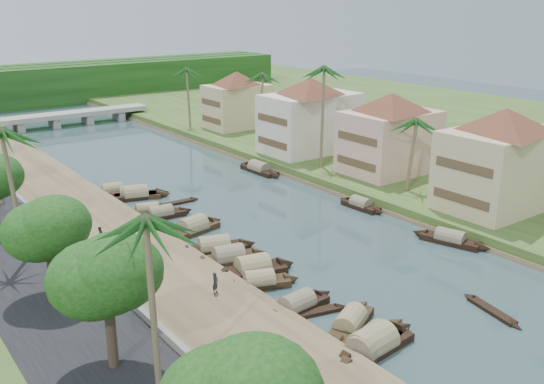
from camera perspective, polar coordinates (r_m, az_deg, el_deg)
ground at (r=54.28m, az=7.01°, el=-5.88°), size 220.00×220.00×0.00m
left_bank at (r=62.55m, az=-16.89°, el=-2.91°), size 10.00×180.00×0.80m
right_bank at (r=80.19m, az=7.19°, el=2.37°), size 16.00×180.00×1.20m
retaining_wall at (r=61.11m, az=-20.66°, el=-2.83°), size 0.40×180.00×1.10m
far_right_fill at (r=108.47m, az=21.64°, el=5.26°), size 60.00×220.00×1.15m
treeline at (r=141.28m, az=-22.21°, el=9.24°), size 120.00×14.00×8.00m
bridge at (r=114.99m, az=-18.43°, el=6.83°), size 28.00×4.00×2.40m
building_near at (r=65.17m, az=20.76°, el=3.04°), size 14.85×14.85×10.20m
building_mid at (r=75.51m, az=11.04°, el=5.55°), size 14.11×14.11×9.70m
building_far at (r=84.72m, az=3.60°, el=7.31°), size 15.59×15.59×10.20m
building_distant at (r=101.27m, az=-3.31°, el=8.73°), size 12.62×12.62×9.20m
sampan_0 at (r=40.47m, az=9.22°, el=-14.08°), size 9.38×4.14×2.40m
sampan_1 at (r=40.53m, az=9.45°, el=-14.04°), size 8.64×2.73×2.49m
sampan_2 at (r=42.68m, az=7.36°, el=-12.20°), size 7.54×4.92×2.05m
sampan_3 at (r=44.66m, az=2.40°, el=-10.62°), size 7.33×2.16×1.98m
sampan_4 at (r=48.01m, az=-1.20°, el=-8.47°), size 6.86×3.71×1.97m
sampan_5 at (r=50.13m, az=-1.80°, el=-7.28°), size 7.96×3.51×2.44m
sampan_6 at (r=52.40m, az=-4.09°, el=-6.18°), size 7.67×3.54×2.24m
sampan_7 at (r=54.61m, az=-5.46°, el=-5.20°), size 8.06×3.97×2.13m
sampan_8 at (r=59.21m, az=-7.46°, el=-3.41°), size 7.87×3.35×2.35m
sampan_9 at (r=63.56m, az=-10.43°, el=-2.08°), size 7.29×2.13×1.87m
sampan_10 at (r=64.62m, az=-11.65°, el=-1.82°), size 6.82×3.02×1.89m
sampan_11 at (r=70.36m, az=-12.70°, el=-0.27°), size 8.10×3.84×2.27m
sampan_12 at (r=70.55m, az=-12.87°, el=-0.24°), size 8.20×5.35×2.04m
sampan_13 at (r=72.52m, az=-14.79°, el=0.10°), size 6.83×2.71×1.88m
sampan_14 at (r=58.51m, az=16.44°, el=-4.29°), size 3.61×7.74×1.90m
sampan_15 at (r=66.05m, az=8.35°, el=-1.21°), size 1.70×6.54×1.80m
sampan_16 at (r=79.11m, az=-1.20°, el=2.16°), size 1.97×8.71×2.13m
canoe_0 at (r=47.30m, az=19.96°, el=-10.47°), size 2.04×5.95×0.78m
canoe_1 at (r=44.46m, az=4.08°, el=-11.25°), size 5.21×2.04×0.83m
canoe_2 at (r=67.73m, az=-8.97°, el=-1.03°), size 5.64×0.99×0.82m
palm_1 at (r=67.63m, az=13.07°, el=6.38°), size 3.20×3.20×9.37m
palm_2 at (r=75.81m, az=4.85°, el=11.31°), size 3.20×3.20×13.93m
palm_3 at (r=88.80m, az=-1.37°, el=10.83°), size 3.20×3.20×11.56m
palm_4 at (r=30.33m, az=-11.60°, el=-2.94°), size 3.20×3.20×11.46m
palm_5 at (r=50.23m, az=-23.58°, el=4.99°), size 3.20×3.20×12.22m
palm_7 at (r=102.32m, az=-7.94°, el=11.26°), size 3.20×3.20×11.02m
tree_1 at (r=34.75m, az=-15.36°, el=-7.68°), size 5.27×5.27×7.91m
tree_2 at (r=44.49m, az=-20.41°, el=-3.30°), size 5.04×5.04×7.24m
tree_6 at (r=89.12m, az=5.46°, el=7.66°), size 4.18×4.18×6.83m
person_near at (r=45.33m, az=-5.35°, el=-8.50°), size 0.72×0.65×1.66m
person_far at (r=56.23m, az=-15.90°, el=-3.89°), size 0.90×0.82×1.50m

